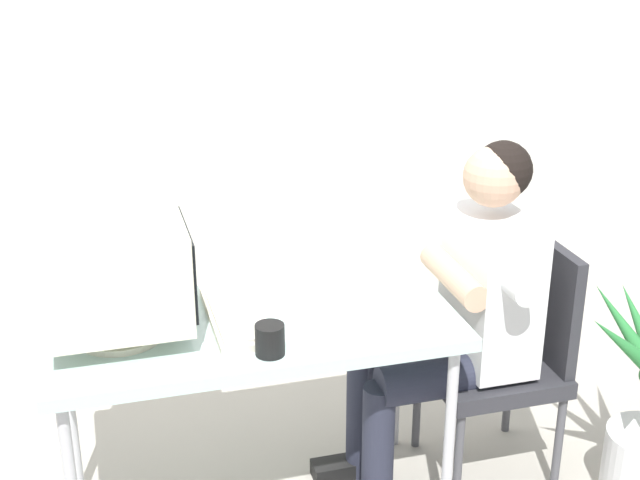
{
  "coord_description": "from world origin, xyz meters",
  "views": [
    {
      "loc": [
        -0.46,
        -2.45,
        2.01
      ],
      "look_at": [
        0.22,
        0.0,
        0.98
      ],
      "focal_mm": 49.96,
      "sensor_mm": 36.0,
      "label": 1
    }
  ],
  "objects_px": {
    "desk": "(252,337)",
    "keyboard": "(236,316)",
    "office_chair": "(509,349)",
    "desk_mug": "(270,339)",
    "crt_monitor": "(116,273)",
    "person_seated": "(461,307)"
  },
  "relations": [
    {
      "from": "desk",
      "to": "keyboard",
      "type": "xyz_separation_m",
      "value": [
        -0.05,
        0.01,
        0.07
      ]
    },
    {
      "from": "office_chair",
      "to": "desk_mug",
      "type": "xyz_separation_m",
      "value": [
        -0.91,
        -0.24,
        0.29
      ]
    },
    {
      "from": "crt_monitor",
      "to": "desk_mug",
      "type": "xyz_separation_m",
      "value": [
        0.41,
        -0.23,
        -0.16
      ]
    },
    {
      "from": "desk",
      "to": "crt_monitor",
      "type": "distance_m",
      "value": 0.48
    },
    {
      "from": "desk_mug",
      "to": "desk",
      "type": "bearing_deg",
      "value": 92.64
    },
    {
      "from": "keyboard",
      "to": "person_seated",
      "type": "distance_m",
      "value": 0.77
    },
    {
      "from": "keyboard",
      "to": "office_chair",
      "type": "relative_size",
      "value": 0.49
    },
    {
      "from": "office_chair",
      "to": "crt_monitor",
      "type": "bearing_deg",
      "value": -179.63
    },
    {
      "from": "desk",
      "to": "office_chair",
      "type": "bearing_deg",
      "value": 1.13
    },
    {
      "from": "keyboard",
      "to": "person_seated",
      "type": "height_order",
      "value": "person_seated"
    },
    {
      "from": "person_seated",
      "to": "desk_mug",
      "type": "bearing_deg",
      "value": -161.68
    },
    {
      "from": "crt_monitor",
      "to": "keyboard",
      "type": "distance_m",
      "value": 0.4
    },
    {
      "from": "desk",
      "to": "person_seated",
      "type": "relative_size",
      "value": 1.04
    },
    {
      "from": "desk",
      "to": "desk_mug",
      "type": "xyz_separation_m",
      "value": [
        0.01,
        -0.22,
        0.1
      ]
    },
    {
      "from": "desk",
      "to": "office_chair",
      "type": "relative_size",
      "value": 1.48
    },
    {
      "from": "office_chair",
      "to": "person_seated",
      "type": "relative_size",
      "value": 0.7
    },
    {
      "from": "crt_monitor",
      "to": "person_seated",
      "type": "xyz_separation_m",
      "value": [
        1.12,
        0.01,
        -0.27
      ]
    },
    {
      "from": "crt_monitor",
      "to": "keyboard",
      "type": "height_order",
      "value": "crt_monitor"
    },
    {
      "from": "office_chair",
      "to": "desk_mug",
      "type": "distance_m",
      "value": 0.98
    },
    {
      "from": "desk",
      "to": "keyboard",
      "type": "height_order",
      "value": "keyboard"
    },
    {
      "from": "keyboard",
      "to": "office_chair",
      "type": "distance_m",
      "value": 1.0
    },
    {
      "from": "office_chair",
      "to": "desk_mug",
      "type": "bearing_deg",
      "value": -165.44
    }
  ]
}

